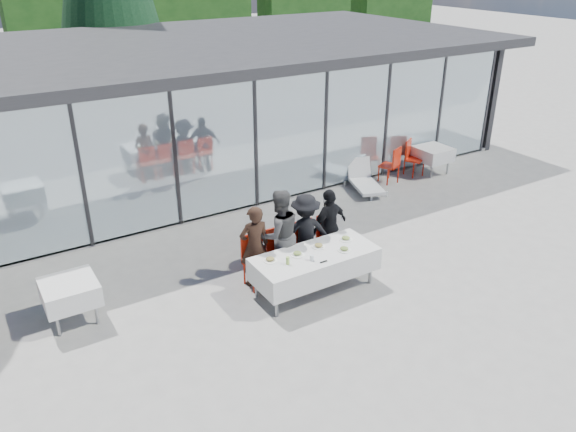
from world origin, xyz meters
The scene contains 24 objects.
ground centered at (0.00, 0.00, 0.00)m, with size 90.00×90.00×0.00m, color gray.
pavilion centered at (2.00, 8.16, 2.15)m, with size 14.80×8.80×3.44m.
dining_table centered at (0.16, 0.26, 0.54)m, with size 2.26×0.96×0.75m.
diner_a centered at (-0.64, 1.01, 0.78)m, with size 0.57×0.57×1.56m, color #321F16.
diner_chair_a centered at (-0.64, 1.01, 0.54)m, with size 0.44×0.44×0.97m.
diner_b centered at (-0.13, 1.01, 0.87)m, with size 0.85×0.85×1.74m, color #474747.
diner_chair_b centered at (-0.13, 1.01, 0.54)m, with size 0.44×0.44×0.97m.
diner_c centered at (0.44, 1.01, 0.77)m, with size 0.99×0.99×1.53m, color black.
diner_chair_c centered at (0.44, 1.01, 0.54)m, with size 0.44×0.44×0.97m.
diner_d centered at (0.99, 1.01, 0.76)m, with size 0.89×0.89×1.52m, color black.
diner_chair_d centered at (0.99, 1.01, 0.54)m, with size 0.44×0.44×0.97m.
plate_a centered at (-0.65, 0.44, 0.78)m, with size 0.24×0.24×0.07m.
plate_b centered at (-0.14, 0.37, 0.78)m, with size 0.24×0.24×0.07m.
plate_c centered at (0.34, 0.42, 0.78)m, with size 0.24×0.24×0.07m.
plate_d centered at (0.93, 0.39, 0.78)m, with size 0.24×0.24×0.07m.
plate_extra centered at (0.66, 0.08, 0.78)m, with size 0.24×0.24×0.07m.
juice_bottle centered at (-0.45, 0.19, 0.82)m, with size 0.06×0.06×0.14m, color #98C050.
drinking_glasses centered at (-0.03, 0.09, 0.80)m, with size 0.07×0.07×0.10m.
folded_eyeglasses centered at (0.11, -0.07, 0.76)m, with size 0.14×0.03×0.01m, color black.
spare_table_left centered at (-3.76, 1.57, 0.55)m, with size 0.86×0.86×0.74m.
spare_table_right centered at (6.23, 3.49, 0.55)m, with size 0.86×0.86×0.74m.
spare_chair_a centered at (5.65, 3.71, 0.54)m, with size 0.60×0.60×0.97m.
spare_chair_b centered at (4.81, 3.53, 0.54)m, with size 0.58×0.58×0.97m.
lounger centered at (3.90, 3.55, 0.26)m, with size 0.99×1.45×0.72m.
Camera 1 is at (-4.77, -6.85, 5.56)m, focal length 35.00 mm.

